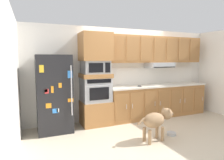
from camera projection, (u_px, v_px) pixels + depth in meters
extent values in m
plane|color=beige|center=(145.00, 128.00, 4.74)|extent=(9.60, 9.60, 0.00)
cube|color=silver|center=(125.00, 73.00, 5.62)|extent=(6.20, 0.12, 2.50)
cube|color=silver|center=(13.00, 82.00, 3.53)|extent=(0.12, 7.10, 2.50)
cube|color=black|center=(54.00, 93.00, 4.50)|extent=(0.76, 0.70, 1.76)
cylinder|color=silver|center=(72.00, 91.00, 4.27)|extent=(0.02, 0.02, 1.10)
cube|color=orange|center=(49.00, 106.00, 4.13)|extent=(0.11, 0.01, 0.10)
cube|color=#337FDB|center=(55.00, 111.00, 4.20)|extent=(0.11, 0.01, 0.10)
cube|color=black|center=(46.00, 91.00, 4.08)|extent=(0.07, 0.01, 0.06)
cube|color=orange|center=(60.00, 85.00, 4.18)|extent=(0.06, 0.01, 0.10)
cube|color=gold|center=(41.00, 69.00, 4.00)|extent=(0.09, 0.01, 0.15)
cube|color=#337FDB|center=(70.00, 74.00, 4.24)|extent=(0.10, 0.01, 0.16)
cube|color=orange|center=(52.00, 90.00, 4.13)|extent=(0.05, 0.01, 0.14)
cube|color=orange|center=(71.00, 100.00, 4.30)|extent=(0.12, 0.01, 0.08)
cube|color=red|center=(47.00, 91.00, 4.09)|extent=(0.08, 0.01, 0.09)
cube|color=white|center=(58.00, 110.00, 4.22)|extent=(0.05, 0.01, 0.08)
cube|color=#A8703D|center=(96.00, 113.00, 5.02)|extent=(0.74, 0.62, 0.60)
cube|color=#A8AAAF|center=(96.00, 89.00, 4.95)|extent=(0.70, 0.58, 0.60)
cube|color=black|center=(99.00, 94.00, 4.69)|extent=(0.49, 0.01, 0.30)
cube|color=black|center=(99.00, 81.00, 4.65)|extent=(0.59, 0.01, 0.09)
cylinder|color=#A8AAAF|center=(100.00, 86.00, 4.64)|extent=(0.56, 0.02, 0.02)
cube|color=#A8703D|center=(95.00, 76.00, 4.91)|extent=(0.74, 0.62, 0.10)
cube|color=#A8AAAF|center=(95.00, 67.00, 4.89)|extent=(0.64, 0.53, 0.32)
cube|color=black|center=(96.00, 68.00, 4.61)|extent=(0.35, 0.01, 0.22)
cube|color=black|center=(108.00, 68.00, 4.73)|extent=(0.13, 0.01, 0.24)
cube|color=#A8703D|center=(95.00, 47.00, 4.83)|extent=(0.74, 0.62, 0.68)
cube|color=#A8703D|center=(157.00, 101.00, 5.72)|extent=(3.02, 0.60, 0.88)
cube|color=#9A6738|center=(122.00, 107.00, 4.94)|extent=(0.36, 0.01, 0.70)
cylinder|color=#BCBCC1|center=(127.00, 107.00, 4.98)|extent=(0.01, 0.01, 0.12)
cube|color=#9A6738|center=(137.00, 106.00, 5.11)|extent=(0.36, 0.01, 0.70)
cylinder|color=#BCBCC1|center=(133.00, 106.00, 5.05)|extent=(0.01, 0.01, 0.12)
cube|color=#9A6738|center=(151.00, 104.00, 5.27)|extent=(0.36, 0.01, 0.70)
cylinder|color=#BCBCC1|center=(155.00, 104.00, 5.31)|extent=(0.01, 0.01, 0.12)
cube|color=#9A6738|center=(164.00, 103.00, 5.44)|extent=(0.36, 0.01, 0.70)
cylinder|color=#BCBCC1|center=(160.00, 103.00, 5.38)|extent=(0.01, 0.01, 0.12)
cube|color=#9A6738|center=(176.00, 101.00, 5.61)|extent=(0.36, 0.01, 0.70)
cylinder|color=#BCBCC1|center=(180.00, 101.00, 5.64)|extent=(0.01, 0.01, 0.12)
cube|color=#9A6738|center=(188.00, 100.00, 5.77)|extent=(0.36, 0.01, 0.70)
cylinder|color=#BCBCC1|center=(185.00, 101.00, 5.71)|extent=(0.01, 0.01, 0.12)
cube|color=#9A6738|center=(199.00, 99.00, 5.94)|extent=(0.36, 0.01, 0.70)
cylinder|color=#BCBCC1|center=(203.00, 99.00, 5.97)|extent=(0.01, 0.01, 0.12)
cube|color=silver|center=(158.00, 85.00, 5.67)|extent=(3.06, 0.64, 0.04)
cube|color=white|center=(152.00, 75.00, 5.91)|extent=(3.06, 0.02, 0.50)
cube|color=#A8703D|center=(156.00, 50.00, 5.68)|extent=(3.02, 0.34, 0.74)
cube|color=#A8AAAF|center=(159.00, 65.00, 5.70)|extent=(0.76, 0.48, 0.14)
cube|color=black|center=(164.00, 67.00, 5.50)|extent=(0.72, 0.04, 0.02)
cube|color=#9A6738|center=(118.00, 49.00, 5.02)|extent=(0.36, 0.01, 0.63)
cube|color=#9A6738|center=(132.00, 49.00, 5.19)|extent=(0.36, 0.01, 0.63)
cube|color=#9A6738|center=(146.00, 49.00, 5.35)|extent=(0.36, 0.01, 0.63)
cube|color=#9A6738|center=(160.00, 49.00, 5.52)|extent=(0.36, 0.01, 0.63)
cube|color=#9A6738|center=(172.00, 50.00, 5.68)|extent=(0.36, 0.01, 0.63)
cube|color=#9A6738|center=(184.00, 50.00, 5.85)|extent=(0.36, 0.01, 0.63)
cube|color=#9A6738|center=(195.00, 50.00, 6.01)|extent=(0.36, 0.01, 0.63)
cylinder|color=black|center=(140.00, 86.00, 5.31)|extent=(0.09, 0.09, 0.03)
cylinder|color=silver|center=(141.00, 86.00, 5.41)|extent=(0.09, 0.09, 0.01)
ellipsoid|color=#997551|center=(154.00, 120.00, 3.96)|extent=(0.52, 0.36, 0.30)
sphere|color=#997551|center=(167.00, 114.00, 4.13)|extent=(0.24, 0.24, 0.24)
ellipsoid|color=brown|center=(171.00, 114.00, 4.19)|extent=(0.15, 0.11, 0.08)
cone|color=#997551|center=(163.00, 108.00, 4.18)|extent=(0.07, 0.07, 0.08)
cone|color=#997551|center=(169.00, 110.00, 4.04)|extent=(0.07, 0.07, 0.08)
cylinder|color=#997551|center=(141.00, 121.00, 3.80)|extent=(0.18, 0.06, 0.14)
cylinder|color=#997551|center=(157.00, 131.00, 4.15)|extent=(0.07, 0.07, 0.29)
cylinder|color=#997551|center=(163.00, 134.00, 4.01)|extent=(0.07, 0.07, 0.29)
cylinder|color=#997551|center=(144.00, 134.00, 3.98)|extent=(0.07, 0.07, 0.29)
cylinder|color=#997551|center=(150.00, 137.00, 3.84)|extent=(0.07, 0.07, 0.29)
cylinder|color=#B2B7BC|center=(171.00, 134.00, 4.32)|extent=(0.20, 0.20, 0.06)
cylinder|color=brown|center=(171.00, 133.00, 4.32)|extent=(0.15, 0.15, 0.03)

